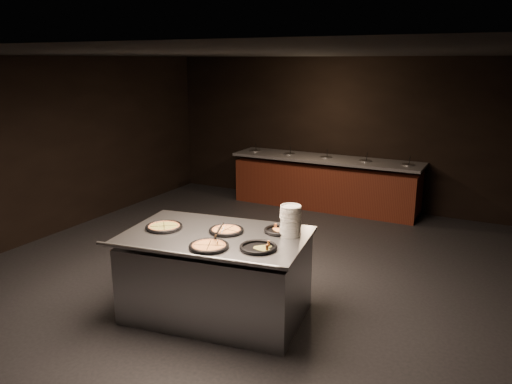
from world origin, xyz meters
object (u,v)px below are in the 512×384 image
serving_counter (216,276)px  pan_cheese_whole (226,230)px  pan_veggie_whole (164,227)px  plate_stack (291,221)px

serving_counter → pan_cheese_whole: (0.07, 0.12, 0.53)m
pan_veggie_whole → plate_stack: bearing=18.0°
plate_stack → pan_cheese_whole: size_ratio=0.86×
plate_stack → serving_counter: bearing=-155.6°
serving_counter → plate_stack: 1.07m
pan_veggie_whole → pan_cheese_whole: size_ratio=1.08×
serving_counter → pan_cheese_whole: pan_cheese_whole is taller
serving_counter → pan_cheese_whole: size_ratio=5.57×
plate_stack → pan_cheese_whole: (-0.68, -0.22, -0.15)m
pan_veggie_whole → pan_cheese_whole: 0.73m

